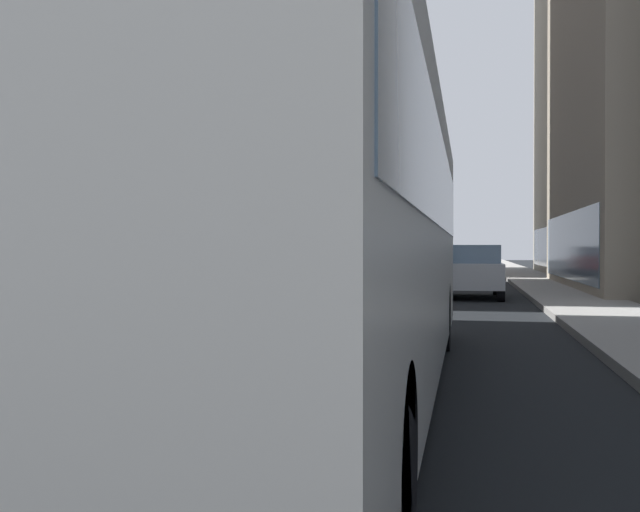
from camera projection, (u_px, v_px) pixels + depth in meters
The scene contains 11 objects.
ground_plane at pixel (414, 278), 38.42m from camera, with size 120.00×120.00×0.00m, color black.
sidewalk_left at pixel (307, 275), 39.54m from camera, with size 2.40×110.00×0.15m, color #ADA89E.
sidewalk_right at pixel (528, 277), 37.30m from camera, with size 2.40×110.00×0.15m, color gray.
building_right_far at pixel (628, 91), 43.29m from camera, with size 9.08×18.56×21.45m.
transit_bus at pixel (318, 224), 7.74m from camera, with size 2.78×11.53×3.05m.
car_yellow_taxi at pixel (406, 259), 48.42m from camera, with size 1.72×3.90×1.62m.
car_black_suv at pixel (347, 269), 24.59m from camera, with size 1.81×4.15×1.62m.
car_grey_wagon at pixel (382, 263), 34.45m from camera, with size 1.92×4.15×1.62m.
car_red_coupe at pixel (469, 260), 44.11m from camera, with size 1.82×4.31×1.62m.
car_silver_sedan at pixel (470, 271), 22.79m from camera, with size 1.93×3.95×1.62m.
box_truck at pixel (226, 242), 17.25m from camera, with size 2.30×7.50×3.05m.
Camera 1 is at (2.73, -3.62, 1.52)m, focal length 41.63 mm.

